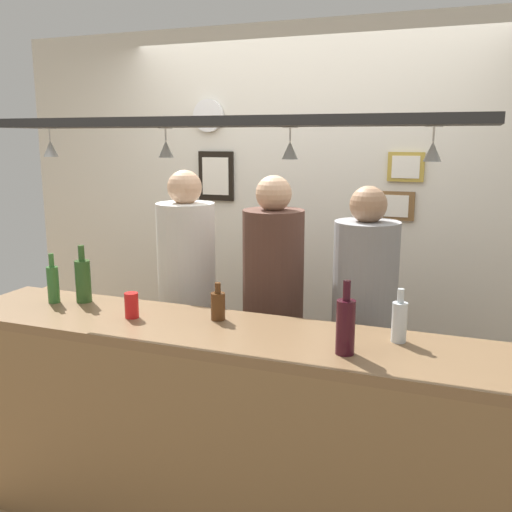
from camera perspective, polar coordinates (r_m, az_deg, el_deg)
name	(u,v)px	position (r m, az deg, el deg)	size (l,w,h in m)	color
ground_plane	(249,488)	(3.34, -0.66, -22.32)	(8.00, 8.00, 0.00)	olive
back_wall	(309,224)	(3.85, 5.34, 3.23)	(4.40, 0.06, 2.60)	silver
bar_counter	(207,412)	(2.58, -4.99, -15.38)	(2.70, 0.55, 1.03)	brown
overhead_glass_rack	(222,122)	(2.48, -3.39, 13.30)	(2.20, 0.36, 0.04)	black
hanging_wineglass_far_left	(51,148)	(2.91, -19.95, 10.21)	(0.07, 0.07, 0.13)	silver
hanging_wineglass_left	(166,148)	(2.65, -9.03, 10.67)	(0.07, 0.07, 0.13)	silver
hanging_wineglass_center_left	(290,149)	(2.41, 3.43, 10.68)	(0.07, 0.07, 0.13)	silver
hanging_wineglass_center	(433,150)	(2.29, 17.33, 10.12)	(0.07, 0.07, 0.13)	silver
person_left_white_patterned_shirt	(187,284)	(3.39, -6.94, -2.82)	(0.34, 0.34, 1.69)	#2D334C
person_middle_brown_shirt	(273,295)	(3.18, 1.72, -3.91)	(0.34, 0.34, 1.67)	#2D334C
person_right_grey_shirt	(364,309)	(3.07, 10.81, -5.25)	(0.34, 0.34, 1.63)	#2D334C
bottle_soda_clear	(399,321)	(2.46, 14.21, -6.31)	(0.06, 0.06, 0.23)	silver
bottle_beer_brown_stubby	(218,305)	(2.68, -3.84, -4.96)	(0.07, 0.07, 0.18)	#512D14
bottle_wine_dark_red	(346,325)	(2.28, 8.99, -6.89)	(0.08, 0.08, 0.30)	#380F19
bottle_beer_green_import	(53,283)	(3.12, -19.72, -2.59)	(0.06, 0.06, 0.26)	#336B2D
bottle_champagne_green	(83,280)	(3.08, -16.98, -2.30)	(0.08, 0.08, 0.30)	#2D5623
drink_can	(132,305)	(2.77, -12.39, -4.86)	(0.07, 0.07, 0.12)	red
picture_frame_lower_pair	(390,206)	(3.68, 13.31, 4.95)	(0.30, 0.02, 0.18)	brown
picture_frame_upper_small	(406,167)	(3.65, 14.82, 8.64)	(0.22, 0.02, 0.18)	#B29338
picture_frame_caricature	(216,176)	(4.00, -4.04, 8.01)	(0.26, 0.02, 0.34)	black
wall_clock	(208,116)	(4.01, -4.82, 13.87)	(0.22, 0.22, 0.03)	white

